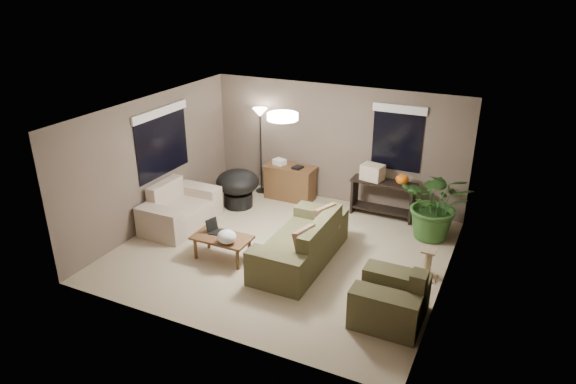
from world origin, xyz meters
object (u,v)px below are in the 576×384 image
at_px(houseplant, 436,211).
at_px(armchair, 391,301).
at_px(loveseat, 180,211).
at_px(console_table, 383,196).
at_px(papasan_chair, 238,186).
at_px(coffee_table, 222,240).
at_px(floor_lamp, 260,123).
at_px(main_sofa, 303,246).
at_px(desk, 290,182).
at_px(cat_scratching_post, 427,265).

bearing_deg(houseplant, armchair, -91.73).
bearing_deg(loveseat, console_table, 31.16).
distance_m(papasan_chair, houseplant, 4.02).
xyz_separation_m(coffee_table, floor_lamp, (-0.80, 2.92, 1.24)).
relative_size(main_sofa, desk, 2.00).
bearing_deg(cat_scratching_post, houseplant, 96.68).
height_order(coffee_table, cat_scratching_post, cat_scratching_post).
relative_size(papasan_chair, cat_scratching_post, 1.86).
distance_m(papasan_chair, floor_lamp, 1.46).
relative_size(floor_lamp, cat_scratching_post, 3.82).
xyz_separation_m(armchair, coffee_table, (-3.06, 0.41, 0.06)).
bearing_deg(console_table, armchair, -72.13).
distance_m(loveseat, armchair, 4.65).
bearing_deg(floor_lamp, armchair, -40.73).
xyz_separation_m(papasan_chair, houseplant, (4.00, 0.34, 0.08)).
relative_size(papasan_chair, floor_lamp, 0.49).
bearing_deg(loveseat, houseplant, 19.14).
bearing_deg(coffee_table, console_table, 54.62).
bearing_deg(houseplant, console_table, 156.14).
distance_m(main_sofa, console_table, 2.44).
bearing_deg(coffee_table, floor_lamp, 105.36).
xyz_separation_m(main_sofa, coffee_table, (-1.28, -0.51, 0.06)).
height_order(loveseat, coffee_table, loveseat).
xyz_separation_m(armchair, houseplant, (0.08, 2.74, 0.24)).
relative_size(coffee_table, desk, 0.91).
xyz_separation_m(main_sofa, desk, (-1.33, 2.31, 0.08)).
bearing_deg(main_sofa, desk, 119.93).
distance_m(main_sofa, houseplant, 2.62).
bearing_deg(papasan_chair, coffee_table, -66.59).
bearing_deg(desk, cat_scratching_post, -29.65).
relative_size(console_table, papasan_chair, 1.40).
distance_m(armchair, coffee_table, 3.09).
height_order(coffee_table, houseplant, houseplant).
height_order(main_sofa, console_table, main_sofa).
distance_m(main_sofa, armchair, 2.00).
relative_size(loveseat, armchair, 1.60).
height_order(console_table, cat_scratching_post, console_table).
relative_size(coffee_table, papasan_chair, 1.07).
distance_m(coffee_table, console_table, 3.48).
relative_size(houseplant, cat_scratching_post, 2.77).
height_order(main_sofa, floor_lamp, floor_lamp).
height_order(papasan_chair, floor_lamp, floor_lamp).
height_order(loveseat, papasan_chair, loveseat).
height_order(coffee_table, console_table, console_table).
height_order(main_sofa, desk, main_sofa).
distance_m(console_table, floor_lamp, 3.04).
distance_m(armchair, papasan_chair, 4.60).
height_order(loveseat, armchair, same).
bearing_deg(console_table, desk, -179.67).
height_order(armchair, console_table, armchair).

